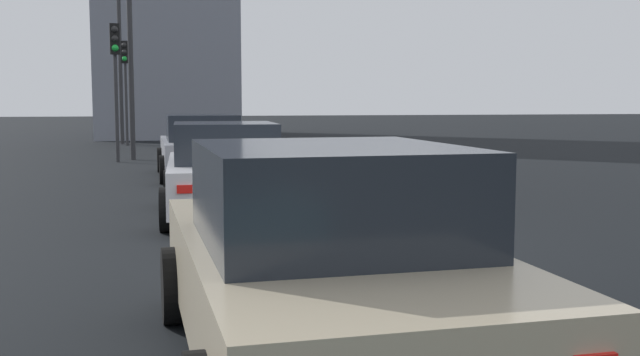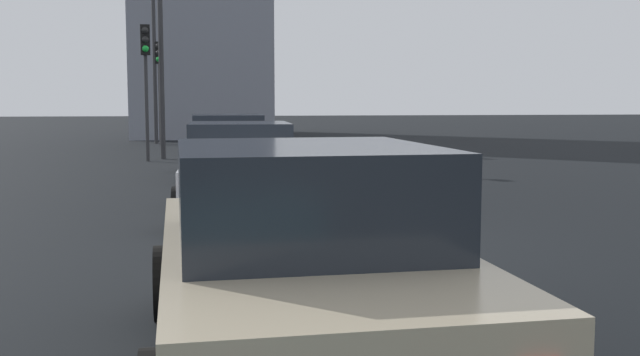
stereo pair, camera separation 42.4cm
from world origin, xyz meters
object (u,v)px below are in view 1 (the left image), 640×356
Objects in this scene: traffic_light_near_left at (115,63)px; car_white_right_second at (225,172)px; traffic_light_near_right at (125,71)px; street_lamp_kerbside at (119,28)px; car_beige_right_third at (323,264)px; street_lamp_far at (130,38)px; car_silver_right_lead at (202,147)px.

car_white_right_second is at bearing 5.20° from traffic_light_near_left.
traffic_light_near_right reaches higher than car_white_right_second.
street_lamp_kerbside is (9.52, 0.29, 1.91)m from traffic_light_near_left.
street_lamp_far is (18.96, 1.83, 3.02)m from car_beige_right_third.
car_silver_right_lead is 6.73m from street_lamp_far.
car_silver_right_lead reaches higher than car_white_right_second.
street_lamp_far reaches higher than traffic_light_near_right.
car_white_right_second is 19.87m from traffic_light_near_right.
traffic_light_near_left is 9.71m from street_lamp_kerbside.
traffic_light_near_left is 8.42m from traffic_light_near_right.
car_white_right_second is 21.26m from street_lamp_kerbside.
car_white_right_second is 0.98× the size of traffic_light_near_right.
car_beige_right_third is (-13.23, -0.03, 0.02)m from car_silver_right_lead.
car_beige_right_third reaches higher than car_silver_right_lead.
traffic_light_near_right is at bearing 8.50° from car_white_right_second.
car_beige_right_third is at bearing 179.26° from car_silver_right_lead.
car_white_right_second is at bearing 11.81° from traffic_light_near_right.
traffic_light_near_left is at bearing 5.14° from car_beige_right_third.
car_silver_right_lead is 0.55× the size of street_lamp_kerbside.
car_silver_right_lead is 6.32m from car_white_right_second.
street_lamp_kerbside reaches higher than car_white_right_second.
street_lamp_far is at bearing 8.82° from traffic_light_near_right.
traffic_light_near_left is at bearing 13.06° from car_white_right_second.
street_lamp_far is (-8.66, -0.70, -1.09)m from street_lamp_kerbside.
street_lamp_kerbside reaches higher than car_silver_right_lead.
car_beige_right_third reaches higher than car_white_right_second.
street_lamp_far reaches higher than car_silver_right_lead.
street_lamp_far reaches higher than car_white_right_second.
traffic_light_near_right is at bearing -167.98° from street_lamp_kerbside.
street_lamp_kerbside reaches higher than traffic_light_near_left.
street_lamp_kerbside reaches higher than traffic_light_near_right.
traffic_light_near_left reaches higher than car_beige_right_third.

